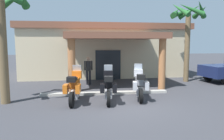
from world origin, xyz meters
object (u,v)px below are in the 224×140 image
at_px(motorcycle_black, 108,87).
at_px(palm_tree_roadside, 1,18).
at_px(motorcycle_silver, 139,85).
at_px(motorcycle_orange, 74,87).
at_px(palm_tree_near_portico, 188,21).
at_px(motel_building, 102,49).
at_px(pedestrian, 88,68).

height_order(motorcycle_black, palm_tree_roadside, palm_tree_roadside).
bearing_deg(motorcycle_silver, motorcycle_orange, 104.12).
xyz_separation_m(motorcycle_black, motorcycle_silver, (1.51, 0.31, 0.00)).
bearing_deg(palm_tree_near_portico, motorcycle_orange, -148.08).
bearing_deg(motel_building, palm_tree_roadside, -121.03).
relative_size(motorcycle_silver, palm_tree_near_portico, 0.41).
bearing_deg(palm_tree_roadside, motorcycle_silver, -0.41).
bearing_deg(motorcycle_silver, motorcycle_black, 110.77).
relative_size(motorcycle_orange, palm_tree_roadside, 0.42).
distance_m(motel_building, palm_tree_roadside, 10.64).
height_order(motorcycle_orange, palm_tree_near_portico, palm_tree_near_portico).
xyz_separation_m(motorcycle_orange, motorcycle_silver, (3.03, 0.26, 0.00)).
height_order(motel_building, motorcycle_orange, motel_building).
bearing_deg(pedestrian, motorcycle_orange, -18.22).
xyz_separation_m(motel_building, palm_tree_near_portico, (5.31, -4.89, 2.00)).
bearing_deg(motel_building, pedestrian, -106.54).
distance_m(motorcycle_silver, palm_tree_roadside, 6.74).
distance_m(pedestrian, palm_tree_near_portico, 7.32).
height_order(motel_building, palm_tree_roadside, palm_tree_roadside).
bearing_deg(pedestrian, palm_tree_near_portico, 84.12).
height_order(motorcycle_black, motorcycle_silver, same).
relative_size(motel_building, motorcycle_black, 5.95).
bearing_deg(motorcycle_orange, motel_building, -4.98).
height_order(motel_building, motorcycle_black, motel_building).
bearing_deg(motorcycle_black, palm_tree_roadside, 91.83).
distance_m(motorcycle_black, pedestrian, 4.45).
height_order(pedestrian, palm_tree_roadside, palm_tree_roadside).
relative_size(motorcycle_orange, palm_tree_near_portico, 0.41).
xyz_separation_m(motorcycle_black, palm_tree_near_portico, (5.89, 4.66, 3.37)).
xyz_separation_m(motel_building, pedestrian, (-1.34, -5.17, -1.05)).
bearing_deg(palm_tree_near_portico, motorcycle_black, -141.64).
relative_size(motorcycle_black, motorcycle_silver, 1.00).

